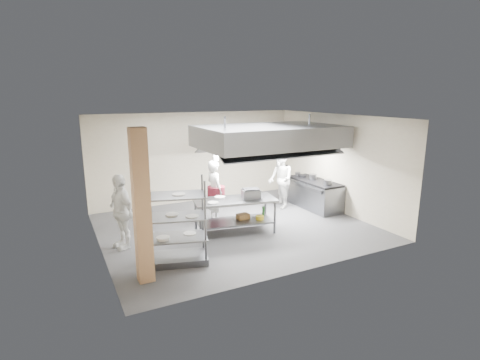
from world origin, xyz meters
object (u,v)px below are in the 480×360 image
pass_rack (177,221)px  chef_plating (121,211)px  island (235,216)px  cooking_range (314,195)px  chef_head (215,191)px  chef_line (280,180)px  griddle (251,194)px  stockpot (313,177)px

pass_rack → chef_plating: 1.66m
island → cooking_range: bearing=25.5°
pass_rack → cooking_range: size_ratio=0.93×
chef_head → chef_line: (2.41, 0.30, 0.03)m
island → griddle: bearing=0.0°
pass_rack → island: bearing=45.5°
chef_line → stockpot: 1.07m
island → griddle: griddle is taller
cooking_range → griddle: size_ratio=4.32×
griddle → stockpot: 3.03m
cooking_range → chef_line: chef_line is taller
island → griddle: (0.43, -0.08, 0.57)m
pass_rack → chef_head: size_ratio=1.05×
chef_plating → chef_line: bearing=85.3°
pass_rack → stockpot: bearing=37.7°
pass_rack → cooking_range: (5.15, 1.91, -0.51)m
cooking_range → chef_head: 3.42m
griddle → stockpot: bearing=33.7°
chef_line → griddle: chef_line is taller
island → pass_rack: bearing=-140.0°
griddle → stockpot: griddle is taller
cooking_range → stockpot: 0.58m
pass_rack → chef_plating: size_ratio=1.04×
chef_head → chef_plating: 2.80m
island → stockpot: (3.27, 0.96, 0.53)m
island → chef_plating: (-2.83, 0.32, 0.44)m
chef_plating → griddle: size_ratio=3.86×
island → chef_head: bearing=107.7°
pass_rack → stockpot: pass_rack is taller
chef_plating → stockpot: size_ratio=7.18×
cooking_range → chef_plating: chef_plating is taller
island → chef_plating: chef_plating is taller
chef_line → stockpot: bearing=79.7°
cooking_range → chef_plating: (-6.08, -0.53, 0.47)m
chef_line → griddle: 2.34m
island → griddle: size_ratio=4.58×
chef_line → chef_head: bearing=-71.8°
chef_line → cooking_range: bearing=73.8°
stockpot → chef_line: bearing=158.7°
cooking_range → chef_line: bearing=152.8°
chef_plating → cooking_range: bearing=78.9°
island → chef_head: (-0.13, 1.05, 0.44)m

